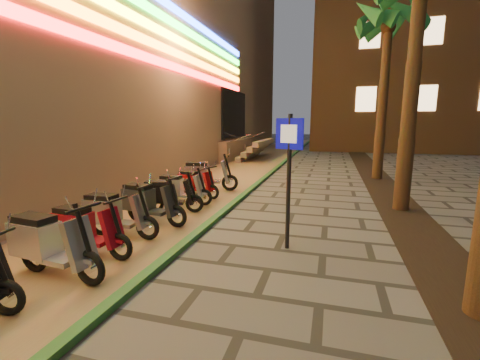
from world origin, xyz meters
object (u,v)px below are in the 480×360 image
(pedestrian_sign, at_px, (289,163))
(scooter_8, at_px, (147,202))
(scooter_6, at_px, (84,229))
(scooter_9, at_px, (166,195))
(scooter_5, at_px, (48,243))
(scooter_11, at_px, (194,183))
(scooter_7, at_px, (113,213))
(scooter_10, at_px, (179,188))
(scooter_12, at_px, (205,175))

(pedestrian_sign, distance_m, scooter_8, 3.57)
(scooter_6, relative_size, scooter_9, 1.03)
(scooter_8, distance_m, scooter_9, 0.93)
(scooter_8, height_order, scooter_9, scooter_8)
(scooter_6, height_order, scooter_9, scooter_6)
(scooter_5, relative_size, scooter_11, 1.18)
(scooter_7, bearing_deg, scooter_6, -85.04)
(scooter_8, bearing_deg, scooter_9, 98.84)
(pedestrian_sign, relative_size, scooter_6, 1.57)
(scooter_8, bearing_deg, scooter_10, 99.72)
(scooter_7, distance_m, scooter_8, 1.01)
(scooter_9, xyz_separation_m, scooter_11, (-0.03, 1.86, -0.02))
(pedestrian_sign, relative_size, scooter_7, 1.53)
(scooter_5, relative_size, scooter_10, 1.12)
(pedestrian_sign, height_order, scooter_8, pedestrian_sign)
(pedestrian_sign, relative_size, scooter_5, 1.43)
(scooter_5, distance_m, scooter_7, 1.75)
(pedestrian_sign, bearing_deg, scooter_10, 168.09)
(scooter_9, bearing_deg, scooter_6, -106.44)
(scooter_5, bearing_deg, scooter_6, 99.71)
(scooter_7, relative_size, scooter_12, 0.89)
(scooter_6, relative_size, scooter_8, 0.94)
(scooter_9, xyz_separation_m, scooter_12, (-0.06, 2.81, 0.08))
(scooter_9, xyz_separation_m, scooter_10, (-0.05, 0.85, -0.00))
(scooter_7, height_order, scooter_12, scooter_12)
(scooter_5, height_order, scooter_12, scooter_12)
(scooter_8, height_order, scooter_10, scooter_8)
(scooter_6, bearing_deg, scooter_9, 91.94)
(pedestrian_sign, bearing_deg, scooter_12, 151.29)
(scooter_7, height_order, scooter_8, scooter_8)
(scooter_5, relative_size, scooter_12, 0.96)
(scooter_5, xyz_separation_m, scooter_7, (-0.16, 1.75, -0.03))
(pedestrian_sign, xyz_separation_m, scooter_8, (-3.34, 0.62, -1.10))
(scooter_10, xyz_separation_m, scooter_11, (0.02, 1.01, -0.02))
(scooter_8, bearing_deg, scooter_11, 98.39)
(pedestrian_sign, xyz_separation_m, scooter_7, (-3.53, -0.37, -1.11))
(scooter_5, bearing_deg, pedestrian_sign, 37.95)
(pedestrian_sign, height_order, scooter_12, pedestrian_sign)
(scooter_6, height_order, scooter_7, scooter_7)
(pedestrian_sign, distance_m, scooter_11, 4.95)
(scooter_6, bearing_deg, pedestrian_sign, 23.82)
(scooter_6, bearing_deg, scooter_5, -83.11)
(scooter_8, height_order, scooter_12, scooter_12)
(scooter_10, bearing_deg, scooter_11, 82.62)
(scooter_7, xyz_separation_m, scooter_12, (0.10, 4.72, 0.06))
(scooter_5, height_order, scooter_10, scooter_5)
(scooter_6, relative_size, scooter_11, 1.08)
(pedestrian_sign, distance_m, scooter_12, 5.64)
(scooter_5, relative_size, scooter_6, 1.10)
(scooter_12, bearing_deg, scooter_9, -102.24)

